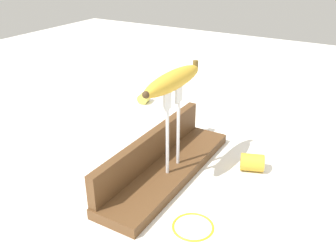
{
  "coord_description": "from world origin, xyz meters",
  "views": [
    {
      "loc": [
        -0.61,
        -0.36,
        0.47
      ],
      "look_at": [
        0.0,
        0.0,
        0.12
      ],
      "focal_mm": 39.5,
      "sensor_mm": 36.0,
      "label": 1
    }
  ],
  "objects_px": {
    "banana_chunk_far": "(253,162)",
    "wire_coil": "(193,226)",
    "fork_stand_center": "(173,123)",
    "banana_raised_center": "(173,80)",
    "banana_chunk_near": "(144,98)"
  },
  "relations": [
    {
      "from": "banana_chunk_far",
      "to": "wire_coil",
      "type": "distance_m",
      "value": 0.24
    },
    {
      "from": "fork_stand_center",
      "to": "banana_raised_center",
      "type": "relative_size",
      "value": 0.92
    },
    {
      "from": "banana_chunk_near",
      "to": "fork_stand_center",
      "type": "bearing_deg",
      "value": -138.11
    },
    {
      "from": "banana_raised_center",
      "to": "banana_chunk_far",
      "type": "relative_size",
      "value": 3.18
    },
    {
      "from": "fork_stand_center",
      "to": "wire_coil",
      "type": "relative_size",
      "value": 2.36
    },
    {
      "from": "banana_chunk_near",
      "to": "wire_coil",
      "type": "xyz_separation_m",
      "value": [
        -0.46,
        -0.41,
        -0.01
      ]
    },
    {
      "from": "banana_chunk_far",
      "to": "wire_coil",
      "type": "bearing_deg",
      "value": 173.0
    },
    {
      "from": "banana_raised_center",
      "to": "banana_chunk_far",
      "type": "xyz_separation_m",
      "value": [
        0.12,
        -0.15,
        -0.21
      ]
    },
    {
      "from": "fork_stand_center",
      "to": "wire_coil",
      "type": "distance_m",
      "value": 0.22
    },
    {
      "from": "fork_stand_center",
      "to": "banana_chunk_near",
      "type": "distance_m",
      "value": 0.46
    },
    {
      "from": "banana_raised_center",
      "to": "banana_chunk_far",
      "type": "bearing_deg",
      "value": -51.72
    },
    {
      "from": "banana_chunk_far",
      "to": "banana_chunk_near",
      "type": "bearing_deg",
      "value": 63.85
    },
    {
      "from": "fork_stand_center",
      "to": "banana_chunk_near",
      "type": "xyz_separation_m",
      "value": [
        0.33,
        0.3,
        -0.12
      ]
    },
    {
      "from": "fork_stand_center",
      "to": "wire_coil",
      "type": "height_order",
      "value": "fork_stand_center"
    },
    {
      "from": "wire_coil",
      "to": "banana_raised_center",
      "type": "bearing_deg",
      "value": 42.32
    }
  ]
}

